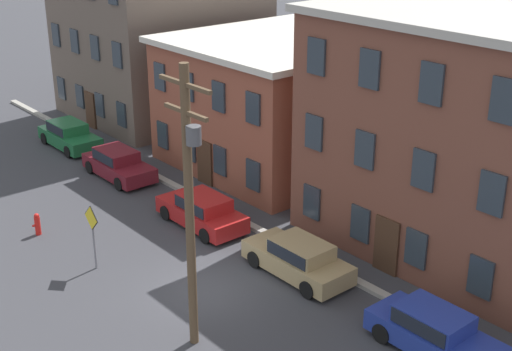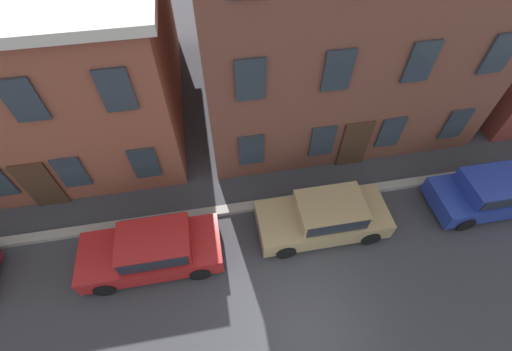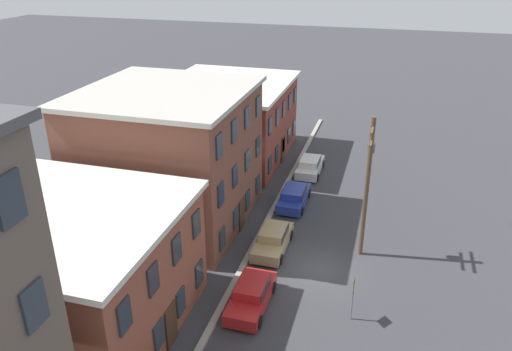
# 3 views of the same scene
# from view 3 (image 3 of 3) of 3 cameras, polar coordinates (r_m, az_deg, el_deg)

# --- Properties ---
(ground_plane) EXTENTS (200.00, 200.00, 0.00)m
(ground_plane) POSITION_cam_3_polar(r_m,az_deg,el_deg) (30.71, 7.29, -10.62)
(ground_plane) COLOR #38383D
(kerb_strip) EXTENTS (56.00, 0.36, 0.16)m
(kerb_strip) POSITION_cam_3_polar(r_m,az_deg,el_deg) (31.44, -0.92, -9.28)
(kerb_strip) COLOR #9E998E
(kerb_strip) RESTS_ON ground_plane
(apartment_midblock) EXTENTS (10.26, 11.06, 6.51)m
(apartment_midblock) POSITION_cam_3_polar(r_m,az_deg,el_deg) (26.47, -20.69, -10.04)
(apartment_midblock) COLOR brown
(apartment_midblock) RESTS_ON ground_plane
(apartment_far) EXTENTS (11.13, 10.63, 9.36)m
(apartment_far) POSITION_cam_3_polar(r_m,az_deg,el_deg) (34.22, -9.89, 2.06)
(apartment_far) COLOR brown
(apartment_far) RESTS_ON ground_plane
(apartment_annex) EXTENTS (12.29, 10.75, 6.88)m
(apartment_annex) POSITION_cam_3_polar(r_m,az_deg,el_deg) (45.28, -3.27, 6.38)
(apartment_annex) COLOR brown
(apartment_annex) RESTS_ON ground_plane
(car_red) EXTENTS (4.40, 1.92, 1.43)m
(car_red) POSITION_cam_3_polar(r_m,az_deg,el_deg) (27.41, -0.53, -13.37)
(car_red) COLOR #B21E1E
(car_red) RESTS_ON ground_plane
(car_tan) EXTENTS (4.40, 1.92, 1.43)m
(car_tan) POSITION_cam_3_polar(r_m,az_deg,el_deg) (31.99, 1.95, -7.21)
(car_tan) COLOR tan
(car_tan) RESTS_ON ground_plane
(car_blue) EXTENTS (4.40, 1.92, 1.43)m
(car_blue) POSITION_cam_3_polar(r_m,az_deg,el_deg) (37.26, 4.36, -2.36)
(car_blue) COLOR #233899
(car_blue) RESTS_ON ground_plane
(car_white) EXTENTS (4.40, 1.92, 1.43)m
(car_white) POSITION_cam_3_polar(r_m,az_deg,el_deg) (42.62, 6.19, 1.18)
(car_white) COLOR silver
(car_white) RESTS_ON ground_plane
(caution_sign) EXTENTS (0.99, 0.08, 2.61)m
(caution_sign) POSITION_cam_3_polar(r_m,az_deg,el_deg) (26.39, 11.08, -12.89)
(caution_sign) COLOR slate
(caution_sign) RESTS_ON ground_plane
(utility_pole) EXTENTS (2.40, 0.44, 9.04)m
(utility_pole) POSITION_cam_3_polar(r_m,az_deg,el_deg) (30.14, 12.62, -0.59)
(utility_pole) COLOR brown
(utility_pole) RESTS_ON ground_plane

